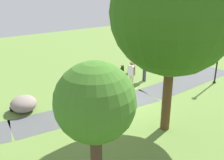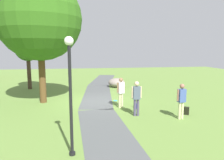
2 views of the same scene
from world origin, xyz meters
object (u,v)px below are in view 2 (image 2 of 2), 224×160
(young_tree_near_path, at_px, (28,49))
(handbag_on_grass, at_px, (136,106))
(spare_backpack_on_lawn, at_px, (186,111))
(woman_with_handbag, at_px, (121,90))
(man_near_boulder, at_px, (137,96))
(passerby_on_path, at_px, (181,99))
(lamp_post, at_px, (70,84))
(lawn_boulder, at_px, (117,83))
(backpack_by_boulder, at_px, (120,84))
(frisbee_on_grass, at_px, (115,101))
(large_shade_tree, at_px, (39,19))

(young_tree_near_path, relative_size, handbag_on_grass, 13.99)
(spare_backpack_on_lawn, bearing_deg, woman_with_handbag, 60.06)
(man_near_boulder, relative_size, passerby_on_path, 1.03)
(man_near_boulder, height_order, handbag_on_grass, man_near_boulder)
(lamp_post, bearing_deg, young_tree_near_path, 18.01)
(man_near_boulder, xyz_separation_m, passerby_on_path, (-0.82, -2.03, -0.03))
(lawn_boulder, distance_m, backpack_by_boulder, 0.64)
(man_near_boulder, distance_m, backpack_by_boulder, 8.73)
(spare_backpack_on_lawn, bearing_deg, lamp_post, 119.83)
(backpack_by_boulder, bearing_deg, frisbee_on_grass, 165.75)
(man_near_boulder, height_order, passerby_on_path, man_near_boulder)
(passerby_on_path, bearing_deg, young_tree_near_path, 44.09)
(lamp_post, xyz_separation_m, passerby_on_path, (2.72, -5.17, -1.30))
(young_tree_near_path, distance_m, handbag_on_grass, 10.89)
(handbag_on_grass, bearing_deg, backpack_by_boulder, -3.81)
(woman_with_handbag, bearing_deg, man_near_boulder, -163.27)
(handbag_on_grass, bearing_deg, spare_backpack_on_lawn, -124.52)
(lawn_boulder, distance_m, passerby_on_path, 9.15)
(large_shade_tree, relative_size, young_tree_near_path, 1.73)
(handbag_on_grass, bearing_deg, young_tree_near_path, 45.89)
(lamp_post, relative_size, frisbee_on_grass, 14.97)
(lawn_boulder, relative_size, man_near_boulder, 1.07)
(large_shade_tree, height_order, lamp_post, large_shade_tree)
(young_tree_near_path, relative_size, lamp_post, 1.20)
(lamp_post, bearing_deg, man_near_boulder, -41.66)
(lawn_boulder, xyz_separation_m, passerby_on_path, (-8.99, -1.54, 0.61))
(large_shade_tree, distance_m, woman_with_handbag, 6.60)
(passerby_on_path, distance_m, backpack_by_boulder, 9.57)
(young_tree_near_path, bearing_deg, lamp_post, -161.99)
(lawn_boulder, xyz_separation_m, handbag_on_grass, (-6.81, 0.11, -0.27))
(spare_backpack_on_lawn, distance_m, frisbee_on_grass, 4.69)
(passerby_on_path, height_order, frisbee_on_grass, passerby_on_path)
(handbag_on_grass, bearing_deg, lawn_boulder, -0.94)
(frisbee_on_grass, bearing_deg, man_near_boulder, -170.93)
(large_shade_tree, xyz_separation_m, lamp_post, (-7.11, -2.02, -2.92))
(handbag_on_grass, distance_m, backpack_by_boulder, 7.30)
(large_shade_tree, bearing_deg, frisbee_on_grass, -94.17)
(lamp_post, xyz_separation_m, backpack_by_boulder, (12.18, -4.00, -2.12))
(man_near_boulder, relative_size, handbag_on_grass, 5.55)
(man_near_boulder, xyz_separation_m, handbag_on_grass, (1.36, -0.37, -0.91))
(handbag_on_grass, bearing_deg, passerby_on_path, -142.76)
(lamp_post, distance_m, woman_with_handbag, 5.92)
(man_near_boulder, bearing_deg, woman_with_handbag, 16.73)
(man_near_boulder, bearing_deg, lamp_post, 138.34)
(lamp_post, height_order, backpack_by_boulder, lamp_post)
(woman_with_handbag, distance_m, backpack_by_boulder, 7.22)
(young_tree_near_path, relative_size, man_near_boulder, 2.52)
(passerby_on_path, height_order, spare_backpack_on_lawn, passerby_on_path)
(woman_with_handbag, bearing_deg, frisbee_on_grass, 1.30)
(lawn_boulder, distance_m, spare_backpack_on_lawn, 8.67)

